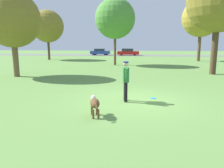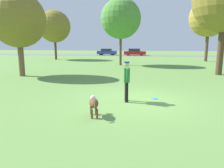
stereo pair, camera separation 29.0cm
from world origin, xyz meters
TOP-DOWN VIEW (x-y plane):
  - ground_plane at (0.00, 0.00)m, footprint 120.00×120.00m
  - far_road_strip at (0.00, 34.20)m, footprint 120.00×6.00m
  - person at (-0.34, -0.15)m, footprint 0.30×0.73m
  - dog at (-1.22, -2.13)m, footprint 0.49×0.97m
  - frisbee at (0.82, 0.46)m, footprint 0.23×0.23m
  - tree_far_right at (8.03, 21.42)m, footprint 4.89×4.89m
  - tree_far_left at (-12.64, 21.41)m, footprint 4.51×4.51m
  - tree_near_left at (-8.48, 5.70)m, footprint 3.83×3.83m
  - tree_mid_center at (-2.39, 14.73)m, footprint 4.22×4.22m
  - parked_car_blue at (-7.43, 34.15)m, footprint 3.85×1.89m
  - parked_car_red at (-1.91, 33.83)m, footprint 4.20×1.88m

SIDE VIEW (x-z plane):
  - ground_plane at x=0.00m, z-range 0.00..0.00m
  - far_road_strip at x=0.00m, z-range 0.00..0.01m
  - frisbee at x=0.82m, z-range 0.00..0.02m
  - dog at x=-1.22m, z-range 0.12..0.74m
  - parked_car_red at x=-1.91m, z-range -0.02..1.30m
  - parked_car_blue at x=-7.43m, z-range 0.01..1.28m
  - person at x=-0.34m, z-range 0.16..1.80m
  - tree_near_left at x=-8.48m, z-range 0.99..6.85m
  - tree_far_left at x=-12.64m, z-range 1.20..8.13m
  - tree_mid_center at x=-2.39m, z-range 1.37..8.37m
  - tree_far_right at x=8.03m, z-range 1.54..9.53m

